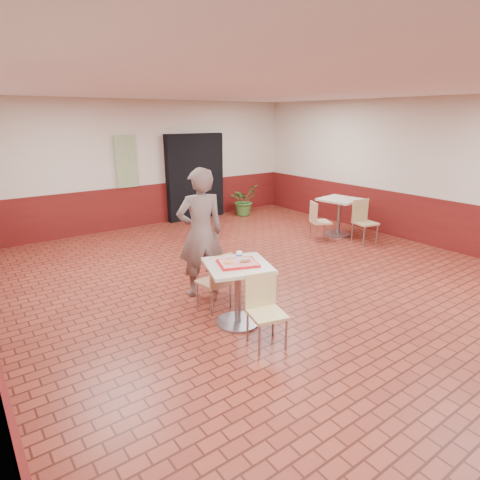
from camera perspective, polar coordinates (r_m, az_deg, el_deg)
room_shell at (r=5.98m, az=7.14°, el=6.34°), size 8.01×10.01×3.01m
wainscot_band at (r=6.24m, az=6.80°, el=-2.71°), size 8.00×10.00×1.00m
corridor_doorway at (r=10.65m, az=-6.40°, el=8.91°), size 1.60×0.22×2.20m
promo_poster at (r=9.88m, az=-15.91°, el=10.66°), size 0.50×0.03×1.20m
main_table at (r=5.15m, az=-0.31°, el=-6.29°), size 0.78×0.78×0.83m
chair_main_front at (r=4.77m, az=3.47°, el=-9.35°), size 0.48×0.48×0.86m
chair_main_back at (r=5.56m, az=-3.34°, el=-5.54°), size 0.42×0.42×0.83m
customer at (r=5.92m, az=-5.62°, el=0.97°), size 0.79×0.60×1.93m
serving_tray at (r=5.05m, az=-0.32°, el=-3.33°), size 0.48×0.38×0.03m
ring_donut at (r=5.01m, az=-1.63°, el=-3.09°), size 0.13×0.13×0.03m
long_john_donut at (r=5.03m, az=0.76°, el=-2.97°), size 0.15×0.10×0.04m
paper_cup at (r=5.14m, az=-0.12°, el=-2.17°), size 0.08×0.08×0.10m
second_table at (r=9.37m, az=13.93°, el=4.09°), size 0.80×0.80×0.84m
chair_second_left at (r=8.91m, az=10.99°, el=2.97°), size 0.52×0.52×0.84m
chair_second_front at (r=9.01m, az=17.11°, el=2.91°), size 0.49×0.49×0.91m
potted_plant at (r=11.03m, az=0.51°, el=5.71°), size 0.93×0.87×0.84m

